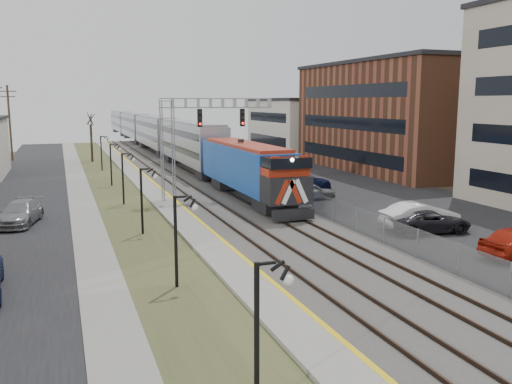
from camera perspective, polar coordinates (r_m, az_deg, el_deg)
name	(u,v)px	position (r m, az deg, el deg)	size (l,w,h in m)	color
ground	(354,354)	(18.08, 10.30, -16.47)	(160.00, 160.00, 0.00)	#473D2D
street_west	(24,196)	(49.69, -23.25, -0.37)	(7.00, 120.00, 0.04)	black
sidewalk	(80,193)	(49.61, -18.07, -0.05)	(2.00, 120.00, 0.08)	gray
grass_median	(115,191)	(49.78, -14.62, 0.13)	(4.00, 120.00, 0.06)	#424927
platform	(149,188)	(50.12, -11.21, 0.42)	(2.00, 120.00, 0.24)	gray
ballast_bed	(202,185)	(51.10, -5.66, 0.71)	(8.00, 120.00, 0.20)	#595651
parking_lot	(317,180)	(55.25, 6.49, 1.27)	(16.00, 120.00, 0.04)	black
platform_edge	(159,186)	(50.24, -10.23, 0.62)	(0.24, 120.00, 0.01)	gold
track_near	(181,185)	(50.62, -7.86, 0.78)	(1.58, 120.00, 0.15)	#2D2119
track_far	(218,183)	(51.45, -4.05, 0.99)	(1.58, 120.00, 0.15)	#2D2119
train	(152,133)	(88.35, -10.90, 6.13)	(3.00, 108.65, 5.33)	#1447A3
signal_gantry	(189,131)	(43.10, -7.07, 6.40)	(9.00, 1.07, 8.15)	gray
lampposts	(141,201)	(33.07, -12.01, -0.93)	(0.14, 62.14, 4.00)	black
fence	(245,176)	(52.17, -1.20, 1.71)	(0.04, 120.00, 1.60)	gray
buildings_east	(460,117)	(59.25, 20.63, 7.39)	(16.00, 76.00, 15.00)	#AA9B89
bare_trees	(10,160)	(53.31, -24.46, 3.09)	(12.30, 42.30, 5.95)	#382D23
car_lot_b	(420,216)	(35.14, 16.88, -2.48)	(1.74, 4.99, 1.65)	silver
car_lot_c	(429,222)	(34.41, 17.79, -3.00)	(2.29, 4.97, 1.38)	black
car_lot_d	(305,182)	(48.85, 5.18, 1.06)	(2.04, 5.02, 1.46)	#151D4C
car_lot_e	(311,192)	(43.96, 5.80, 0.04)	(1.60, 3.98, 1.36)	slate
car_street_b	(20,214)	(38.07, -23.61, -2.09)	(2.09, 5.13, 1.49)	gray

